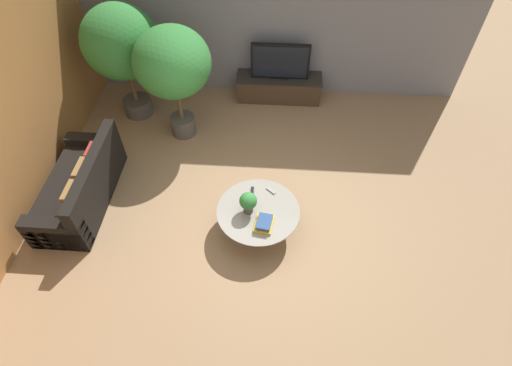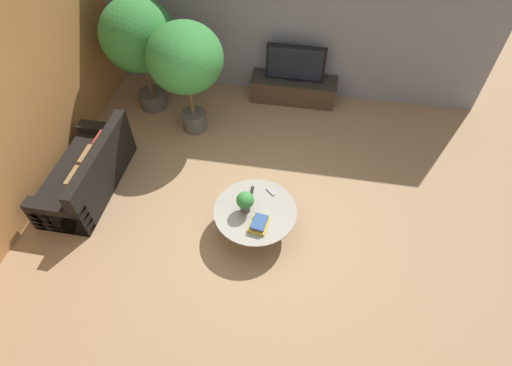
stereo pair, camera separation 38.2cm
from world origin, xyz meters
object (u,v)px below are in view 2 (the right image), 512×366
at_px(media_console, 293,89).
at_px(television, 296,63).
at_px(couch_by_wall, 88,174).
at_px(potted_plant_tabletop, 245,201).
at_px(coffee_table, 255,216).
at_px(potted_palm_tall, 139,38).
at_px(potted_palm_corner, 185,61).

xyz_separation_m(media_console, television, (0.00, -0.00, 0.56)).
distance_m(couch_by_wall, potted_plant_tabletop, 2.58).
xyz_separation_m(media_console, coffee_table, (-0.20, -3.11, 0.05)).
relative_size(potted_palm_tall, potted_plant_tabletop, 5.99).
relative_size(media_console, potted_palm_tall, 0.78).
relative_size(coffee_table, potted_plant_tabletop, 3.37).
relative_size(media_console, couch_by_wall, 0.87).
height_order(television, coffee_table, television).
xyz_separation_m(couch_by_wall, potted_plant_tabletop, (2.54, -0.38, 0.33)).
xyz_separation_m(coffee_table, potted_palm_tall, (-2.40, 2.48, 1.09)).
relative_size(television, potted_plant_tabletop, 3.12).
xyz_separation_m(potted_palm_tall, potted_palm_corner, (0.95, -0.50, -0.02)).
bearing_deg(coffee_table, potted_palm_corner, 126.21).
distance_m(television, potted_plant_tabletop, 3.15).
distance_m(media_console, potted_plant_tabletop, 3.17).
xyz_separation_m(media_console, potted_plant_tabletop, (-0.33, -3.13, 0.38)).
xyz_separation_m(couch_by_wall, potted_palm_corner, (1.22, 1.63, 1.08)).
height_order(media_console, couch_by_wall, couch_by_wall).
relative_size(couch_by_wall, potted_palm_tall, 0.90).
xyz_separation_m(coffee_table, couch_by_wall, (-2.67, 0.36, -0.01)).
relative_size(media_console, potted_palm_corner, 0.81).
xyz_separation_m(media_console, couch_by_wall, (-2.87, -2.75, 0.04)).
bearing_deg(coffee_table, potted_palm_tall, 134.08).
bearing_deg(television, media_console, 90.00).
relative_size(potted_palm_tall, potted_palm_corner, 1.04).
bearing_deg(television, coffee_table, -93.67).
relative_size(television, potted_palm_tall, 0.52).
distance_m(media_console, television, 0.56).
height_order(media_console, potted_palm_tall, potted_palm_tall).
bearing_deg(potted_palm_corner, potted_plant_tabletop, -56.66).
bearing_deg(television, couch_by_wall, -136.22).
bearing_deg(potted_palm_tall, coffee_table, -45.92).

